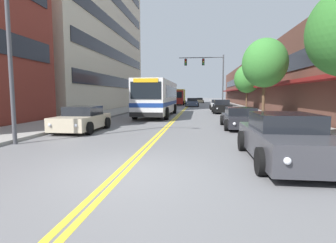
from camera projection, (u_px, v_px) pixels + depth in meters
The scene contains 21 objects.
ground_plane at pixel (187, 107), 43.17m from camera, with size 240.00×240.00×0.00m, color slate.
sidewalk_left at pixel (143, 106), 44.03m from camera, with size 3.75×106.00×0.15m.
sidewalk_right at pixel (233, 106), 42.30m from camera, with size 3.75×106.00×0.15m.
centre_line at pixel (187, 107), 43.17m from camera, with size 0.34×106.00×0.01m.
office_tower_left at pixel (75, 2), 36.50m from camera, with size 12.08×29.45×29.59m.
storefront_row_right at pixel (273, 84), 41.21m from camera, with size 9.10×68.00×7.40m.
city_bus at pixel (158, 97), 24.21m from camera, with size 2.83×11.19×3.16m.
car_navy_parked_left_near at pixel (156, 104), 39.08m from camera, with size 2.05×4.37×1.26m.
car_champagne_parked_left_far at pixel (82, 120), 14.14m from camera, with size 2.09×4.17×1.33m.
car_dark_grey_parked_right_foreground at pixel (285, 139), 7.66m from camera, with size 2.20×4.78×1.41m.
car_black_parked_right_mid at pixel (222, 107), 27.99m from camera, with size 2.03×4.21×1.43m.
car_charcoal_parked_right_far at pixel (241, 118), 15.46m from camera, with size 2.13×4.61×1.21m.
car_white_parked_right_end at pixel (217, 105), 34.98m from camera, with size 1.99×4.19×1.30m.
car_beige_moving_lead at pixel (199, 100), 63.25m from camera, with size 2.20×4.53×1.21m.
car_slate_blue_moving_second at pixel (192, 103), 43.87m from camera, with size 2.19×4.85×1.41m.
box_truck at pixel (178, 97), 50.46m from camera, with size 2.81×7.05×2.98m.
traffic_signal_mast at pixel (209, 71), 36.57m from camera, with size 6.23×0.38×7.46m.
street_lamp_left_near at pixel (16, 16), 9.85m from camera, with size 2.56×0.28×8.26m.
street_tree_right_mid at pixel (265, 63), 19.22m from camera, with size 3.26×3.26×5.92m.
street_tree_right_far at pixel (247, 79), 32.38m from camera, with size 3.15×3.15×5.49m.
fire_hydrant at pixel (267, 119), 15.60m from camera, with size 0.30×0.22×0.76m.
Camera 1 is at (1.94, -6.27, 1.96)m, focal length 28.00 mm.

